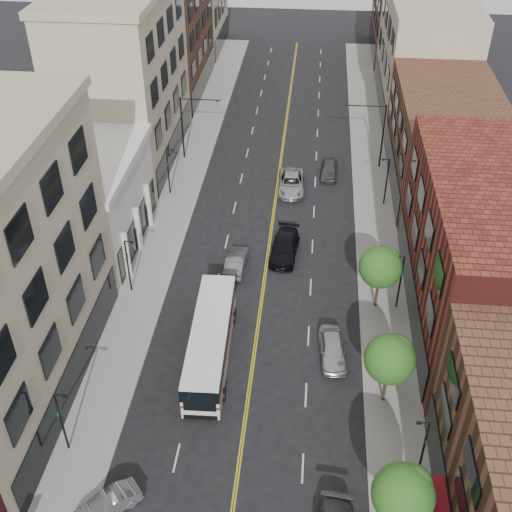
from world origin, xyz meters
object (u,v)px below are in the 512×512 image
(car_parked_far, at_px, (333,349))
(car_lane_a, at_px, (285,247))
(car_lane_b, at_px, (291,183))
(car_angle_b, at_px, (108,504))
(car_lane_behind, at_px, (236,261))
(city_bus, at_px, (210,340))
(car_lane_c, at_px, (329,169))

(car_parked_far, distance_m, car_lane_a, 13.24)
(car_lane_a, distance_m, car_lane_b, 11.67)
(car_angle_b, height_order, car_lane_behind, car_lane_behind)
(car_lane_behind, bearing_deg, car_lane_a, -146.53)
(car_lane_behind, height_order, car_lane_b, car_lane_b)
(car_lane_b, bearing_deg, car_parked_far, -81.64)
(car_angle_b, relative_size, car_lane_b, 0.67)
(car_angle_b, bearing_deg, city_bus, 120.81)
(city_bus, xyz_separation_m, car_lane_c, (8.56, 28.61, -1.05))
(car_lane_c, bearing_deg, car_lane_a, -101.24)
(city_bus, xyz_separation_m, car_lane_a, (4.63, 13.45, -0.97))
(car_parked_far, xyz_separation_m, car_lane_behind, (-8.38, 10.11, -0.05))
(car_parked_far, xyz_separation_m, car_lane_b, (-4.30, 24.20, 0.01))
(city_bus, xyz_separation_m, car_parked_far, (8.93, 0.93, -0.99))
(car_lane_behind, distance_m, car_lane_c, 19.32)
(car_angle_b, relative_size, car_lane_behind, 0.85)
(car_parked_far, relative_size, car_lane_b, 0.81)
(car_angle_b, height_order, car_lane_b, car_lane_b)
(car_lane_behind, height_order, car_lane_c, car_lane_behind)
(city_bus, distance_m, car_parked_far, 9.03)
(car_angle_b, distance_m, car_lane_behind, 24.43)
(car_parked_far, xyz_separation_m, car_lane_c, (-0.36, 27.68, -0.06))
(car_parked_far, xyz_separation_m, car_lane_a, (-4.30, 12.53, 0.02))
(car_lane_c, bearing_deg, car_lane_b, -135.16)
(car_lane_a, relative_size, car_lane_b, 0.97)
(car_angle_b, bearing_deg, car_lane_c, 121.38)
(car_lane_behind, distance_m, car_lane_b, 14.67)
(car_lane_behind, bearing_deg, car_angle_b, 81.91)
(city_bus, distance_m, car_lane_b, 25.56)
(car_angle_b, bearing_deg, car_parked_far, 95.16)
(car_lane_b, bearing_deg, car_lane_a, -91.72)
(car_lane_a, height_order, car_lane_b, car_lane_a)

